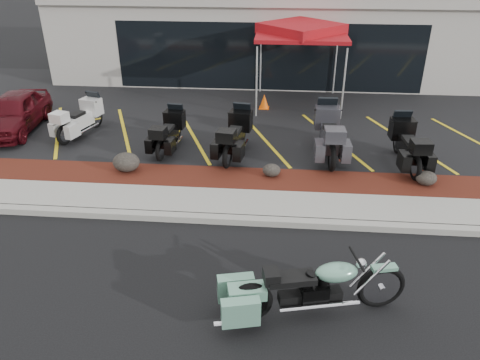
# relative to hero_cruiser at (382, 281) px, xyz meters

# --- Properties ---
(ground) EXTENTS (90.00, 90.00, 0.00)m
(ground) POSITION_rel_hero_cruiser_xyz_m (-2.33, 1.56, -0.56)
(ground) COLOR black
(ground) RESTS_ON ground
(curb) EXTENTS (24.00, 0.25, 0.15)m
(curb) POSITION_rel_hero_cruiser_xyz_m (-2.33, 2.46, -0.49)
(curb) COLOR gray
(curb) RESTS_ON ground
(sidewalk) EXTENTS (24.00, 1.20, 0.15)m
(sidewalk) POSITION_rel_hero_cruiser_xyz_m (-2.33, 3.16, -0.49)
(sidewalk) COLOR gray
(sidewalk) RESTS_ON ground
(mulch_bed) EXTENTS (24.00, 1.20, 0.16)m
(mulch_bed) POSITION_rel_hero_cruiser_xyz_m (-2.33, 4.36, -0.48)
(mulch_bed) COLOR #3B160D
(mulch_bed) RESTS_ON ground
(upper_lot) EXTENTS (26.00, 9.60, 0.15)m
(upper_lot) POSITION_rel_hero_cruiser_xyz_m (-2.33, 9.76, -0.49)
(upper_lot) COLOR black
(upper_lot) RESTS_ON ground
(dealership_building) EXTENTS (18.00, 8.16, 4.00)m
(dealership_building) POSITION_rel_hero_cruiser_xyz_m (-2.33, 16.02, 1.44)
(dealership_building) COLOR #A49F94
(dealership_building) RESTS_ON ground
(boulder_left) EXTENTS (0.72, 0.60, 0.51)m
(boulder_left) POSITION_rel_hero_cruiser_xyz_m (-5.83, 4.49, -0.15)
(boulder_left) COLOR black
(boulder_left) RESTS_ON mulch_bed
(boulder_mid) EXTENTS (0.47, 0.39, 0.33)m
(boulder_mid) POSITION_rel_hero_cruiser_xyz_m (-1.98, 4.52, -0.24)
(boulder_mid) COLOR black
(boulder_mid) RESTS_ON mulch_bed
(boulder_right) EXTENTS (0.51, 0.43, 0.36)m
(boulder_right) POSITION_rel_hero_cruiser_xyz_m (1.91, 4.37, -0.22)
(boulder_right) COLOR black
(boulder_right) RESTS_ON mulch_bed
(hero_cruiser) EXTENTS (3.31, 1.51, 1.13)m
(hero_cruiser) POSITION_rel_hero_cruiser_xyz_m (0.00, 0.00, 0.00)
(hero_cruiser) COLOR #67A085
(hero_cruiser) RESTS_ON ground
(touring_white) EXTENTS (1.36, 2.23, 1.22)m
(touring_white) POSITION_rel_hero_cruiser_xyz_m (-7.77, 7.53, 0.19)
(touring_white) COLOR silver
(touring_white) RESTS_ON upper_lot
(touring_black_front) EXTENTS (0.98, 2.10, 1.18)m
(touring_black_front) POSITION_rel_hero_cruiser_xyz_m (-4.93, 6.68, 0.18)
(touring_black_front) COLOR black
(touring_black_front) RESTS_ON upper_lot
(touring_black_mid) EXTENTS (1.20, 2.36, 1.31)m
(touring_black_mid) POSITION_rel_hero_cruiser_xyz_m (-2.93, 6.55, 0.24)
(touring_black_mid) COLOR black
(touring_black_mid) RESTS_ON upper_lot
(touring_grey) EXTENTS (1.03, 2.53, 1.46)m
(touring_grey) POSITION_rel_hero_cruiser_xyz_m (-0.45, 6.81, 0.31)
(touring_grey) COLOR #303035
(touring_grey) RESTS_ON upper_lot
(touring_black_rear) EXTENTS (1.00, 2.30, 1.31)m
(touring_black_rear) POSITION_rel_hero_cruiser_xyz_m (1.59, 6.29, 0.24)
(touring_black_rear) COLOR black
(touring_black_rear) RESTS_ON upper_lot
(parked_car) EXTENTS (1.74, 3.64, 1.20)m
(parked_car) POSITION_rel_hero_cruiser_xyz_m (-10.24, 7.08, 0.19)
(parked_car) COLOR #41090F
(parked_car) RESTS_ON upper_lot
(traffic_cone) EXTENTS (0.41, 0.41, 0.52)m
(traffic_cone) POSITION_rel_hero_cruiser_xyz_m (-2.39, 9.92, -0.16)
(traffic_cone) COLOR #F35808
(traffic_cone) RESTS_ON upper_lot
(popup_canopy) EXTENTS (3.95, 3.95, 2.90)m
(popup_canopy) POSITION_rel_hero_cruiser_xyz_m (-1.19, 10.51, 2.22)
(popup_canopy) COLOR silver
(popup_canopy) RESTS_ON upper_lot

